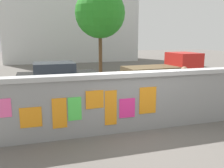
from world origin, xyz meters
TOP-DOWN VIEW (x-y plane):
  - ground at (0.00, 8.00)m, footprint 60.00×60.00m
  - poster_wall at (-0.01, -0.00)m, footprint 8.36×0.42m
  - auto_rickshaw_truck at (3.04, 4.09)m, footprint 3.68×1.71m
  - car_parked at (-1.85, 5.71)m, footprint 3.84×1.79m
  - motorcycle at (-3.09, 2.36)m, footprint 1.90×0.56m
  - bicycle_near at (-1.16, 2.03)m, footprint 1.65×0.63m
  - person_walking at (2.01, 0.98)m, footprint 0.47×0.47m
  - tree_roadside at (1.67, 11.21)m, footprint 3.56×3.56m
  - building_background at (0.88, 21.31)m, footprint 13.83×6.08m

SIDE VIEW (x-z plane):
  - ground at x=0.00m, z-range 0.00..0.00m
  - bicycle_near at x=-1.16m, z-range -0.11..0.84m
  - motorcycle at x=-3.09m, z-range 0.03..0.90m
  - car_parked at x=-1.85m, z-range 0.03..1.43m
  - poster_wall at x=-0.01m, z-range 0.02..1.68m
  - auto_rickshaw_truck at x=3.04m, z-range -0.02..1.83m
  - person_walking at x=2.01m, z-range 0.18..1.80m
  - tree_roadside at x=1.67m, z-range 1.23..7.26m
  - building_background at x=0.88m, z-range 0.02..9.33m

